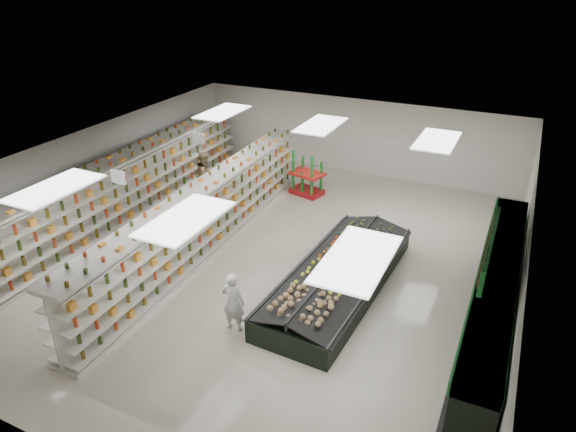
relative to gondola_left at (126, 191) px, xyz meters
The scene contains 16 objects.
floor 5.87m from the gondola_left, ahead, with size 16.00×16.00×0.00m, color beige.
ceiling 6.15m from the gondola_left, ahead, with size 14.00×16.00×0.02m, color white.
wall_back 9.69m from the gondola_left, 53.39° to the left, with size 14.00×0.02×3.20m, color white.
wall_front 10.07m from the gondola_left, 54.99° to the right, with size 14.00×0.02×3.20m, color white.
wall_left 1.36m from the gondola_left, 169.21° to the right, with size 0.02×16.00×3.20m, color white.
wall_right 12.78m from the gondola_left, ahead, with size 0.02×16.00×3.20m, color white.
produce_wall_case 12.42m from the gondola_left, ahead, with size 0.93×8.00×2.20m.
aisle_sign_near 3.42m from the gondola_left, 48.62° to the right, with size 0.52×0.06×0.75m.
aisle_sign_far 3.13m from the gondola_left, 41.88° to the left, with size 0.52×0.06×0.75m.
hortifruti_banner 12.24m from the gondola_left, ahead, with size 0.12×3.20×0.95m.
gondola_left is the anchor object (origin of this frame).
gondola_center 3.73m from the gondola_left, ahead, with size 1.34×12.48×2.16m.
produce_island 8.40m from the gondola_left, ahead, with size 2.61×6.45×0.95m.
soda_endcap 6.78m from the gondola_left, 43.61° to the left, with size 1.44×1.15×1.62m.
shopper_main 7.56m from the gondola_left, 29.63° to the right, with size 0.59×0.39×1.62m, color white.
shopper_background 3.06m from the gondola_left, 59.13° to the left, with size 0.92×0.57×1.88m, color tan.
Camera 1 is at (6.41, -12.23, 8.32)m, focal length 32.00 mm.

